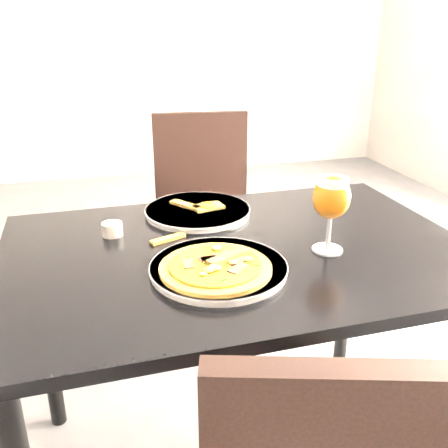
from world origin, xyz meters
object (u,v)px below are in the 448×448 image
object	(u,v)px
beer_glass	(332,198)
chair_far	(205,215)
dining_table	(238,278)
pizza	(216,267)

from	to	relation	value
beer_glass	chair_far	bearing A→B (deg)	96.76
dining_table	chair_far	distance (m)	0.86
chair_far	beer_glass	distance (m)	1.00
chair_far	pizza	xyz separation A→B (m)	(-0.20, -0.98, 0.26)
chair_far	pizza	bearing A→B (deg)	-94.85
chair_far	pizza	size ratio (longest dim) A/B	3.63
dining_table	chair_far	bearing A→B (deg)	82.20
dining_table	beer_glass	size ratio (longest dim) A/B	6.15
pizza	beer_glass	size ratio (longest dim) A/B	1.30
pizza	dining_table	bearing A→B (deg)	55.30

